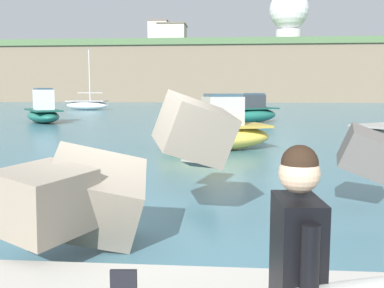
{
  "coord_description": "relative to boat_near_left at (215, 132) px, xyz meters",
  "views": [
    {
      "loc": [
        1.55,
        -6.73,
        2.29
      ],
      "look_at": [
        0.96,
        0.5,
        1.4
      ],
      "focal_mm": 41.18,
      "sensor_mm": 36.0,
      "label": 1
    }
  ],
  "objects": [
    {
      "name": "radar_dome",
      "position": [
        12.94,
        79.18,
        17.54
      ],
      "size": [
        8.15,
        8.15,
        11.08
      ],
      "color": "silver",
      "rests_on": "headland_bluff"
    },
    {
      "name": "boat_near_left",
      "position": [
        0.0,
        0.0,
        0.0
      ],
      "size": [
        4.93,
        3.38,
        2.16
      ],
      "color": "#EAC64C",
      "rests_on": "ground"
    },
    {
      "name": "boat_mid_centre",
      "position": [
        -12.57,
        13.33,
        0.06
      ],
      "size": [
        4.45,
        5.24,
        2.44
      ],
      "color": "#1E6656",
      "rests_on": "ground"
    },
    {
      "name": "boat_near_centre",
      "position": [
        -15.88,
        33.26,
        -0.08
      ],
      "size": [
        5.16,
        2.28,
        6.9
      ],
      "color": "white",
      "rests_on": "ground"
    },
    {
      "name": "boat_far_left",
      "position": [
        2.06,
        14.58,
        0.01
      ],
      "size": [
        4.61,
        3.85,
        2.09
      ],
      "color": "#1E6656",
      "rests_on": "ground"
    },
    {
      "name": "ground_plane",
      "position": [
        -1.07,
        -10.12,
        -0.69
      ],
      "size": [
        400.0,
        400.0,
        0.0
      ],
      "primitive_type": "plane",
      "color": "#42707F"
    },
    {
      "name": "station_building_west",
      "position": [
        -12.71,
        87.38,
        14.07
      ],
      "size": [
        6.5,
        7.4,
        5.59
      ],
      "color": "#B2ADA3",
      "rests_on": "headland_bluff"
    },
    {
      "name": "headland_bluff",
      "position": [
        -6.51,
        84.8,
        5.31
      ],
      "size": [
        95.42,
        37.94,
        11.96
      ],
      "color": "#756651",
      "rests_on": "ground"
    },
    {
      "name": "station_building_central",
      "position": [
        -16.07,
        88.0,
        14.54
      ],
      "size": [
        4.61,
        4.68,
        6.53
      ],
      "color": "beige",
      "rests_on": "headland_bluff"
    }
  ]
}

